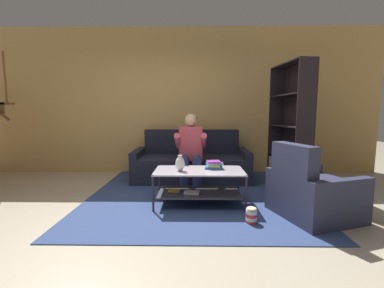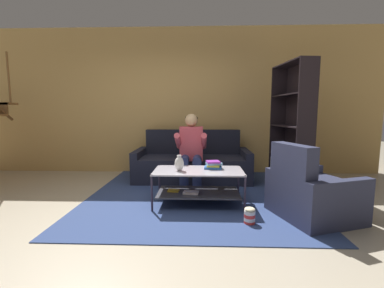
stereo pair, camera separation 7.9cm
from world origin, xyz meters
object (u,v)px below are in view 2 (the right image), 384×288
at_px(popcorn_tub, 250,216).
at_px(armchair, 312,194).
at_px(couch, 192,163).
at_px(book_stack, 213,165).
at_px(vase, 179,163).
at_px(person_seated_center, 191,148).
at_px(bookshelf, 291,138).
at_px(coffee_table, 198,182).

bearing_deg(popcorn_tub, armchair, 15.60).
bearing_deg(couch, armchair, -49.39).
relative_size(book_stack, armchair, 0.24).
bearing_deg(couch, vase, -95.14).
xyz_separation_m(person_seated_center, bookshelf, (1.66, 0.18, 0.15)).
relative_size(couch, vase, 9.86).
xyz_separation_m(coffee_table, book_stack, (0.21, 0.10, 0.20)).
relative_size(coffee_table, vase, 5.62).
relative_size(couch, coffee_table, 1.75).
relative_size(person_seated_center, popcorn_tub, 6.34).
bearing_deg(coffee_table, popcorn_tub, -45.51).
relative_size(person_seated_center, vase, 5.79).
height_order(person_seated_center, coffee_table, person_seated_center).
relative_size(book_stack, popcorn_tub, 1.32).
distance_m(person_seated_center, vase, 0.86).
relative_size(book_stack, bookshelf, 0.12).
relative_size(bookshelf, armchair, 1.93).
bearing_deg(vase, coffee_table, 12.31).
distance_m(vase, bookshelf, 2.07).
distance_m(couch, popcorn_tub, 2.04).
xyz_separation_m(person_seated_center, coffee_table, (0.12, -0.79, -0.34)).
height_order(couch, person_seated_center, person_seated_center).
height_order(person_seated_center, bookshelf, bookshelf).
relative_size(coffee_table, book_stack, 4.67).
xyz_separation_m(vase, armchair, (1.58, -0.33, -0.28)).
bearing_deg(armchair, couch, 130.61).
xyz_separation_m(armchair, popcorn_tub, (-0.75, -0.21, -0.19)).
relative_size(person_seated_center, armchair, 1.16).
relative_size(vase, bookshelf, 0.10).
height_order(couch, armchair, couch).
bearing_deg(couch, person_seated_center, -90.00).
bearing_deg(coffee_table, book_stack, 26.39).
height_order(bookshelf, popcorn_tub, bookshelf).
bearing_deg(bookshelf, book_stack, -146.78).
bearing_deg(armchair, vase, 168.24).
xyz_separation_m(book_stack, armchair, (1.13, -0.49, -0.23)).
height_order(vase, popcorn_tub, vase).
relative_size(person_seated_center, book_stack, 4.81).
distance_m(couch, person_seated_center, 0.64).
height_order(couch, bookshelf, bookshelf).
bearing_deg(vase, couch, 84.86).
height_order(coffee_table, book_stack, book_stack).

